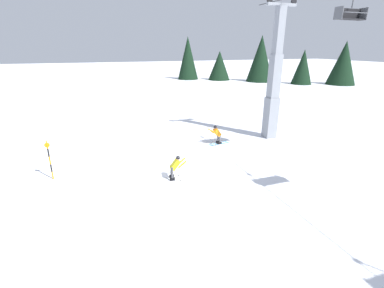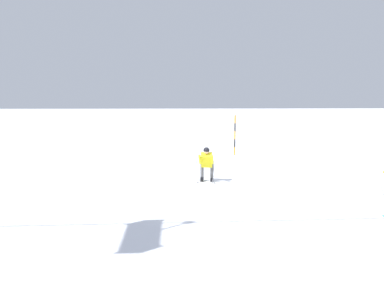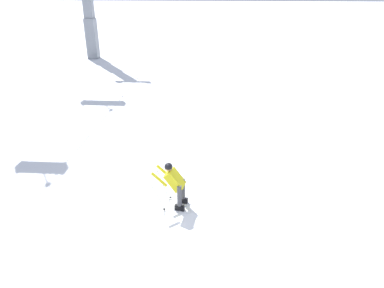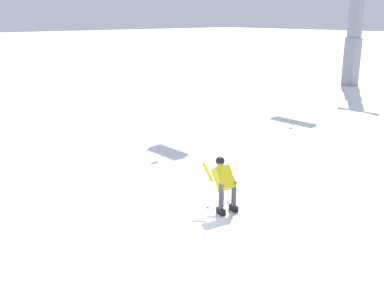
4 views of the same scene
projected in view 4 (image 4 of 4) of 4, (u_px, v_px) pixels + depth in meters
ground_plane at (185, 208)px, 11.74m from camera, size 260.00×260.00×0.00m
skier_carving_main at (224, 181)px, 11.36m from camera, size 0.87×1.79×1.54m
lift_tower_far at (355, 23)px, 31.00m from camera, size 0.87×2.39×10.49m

